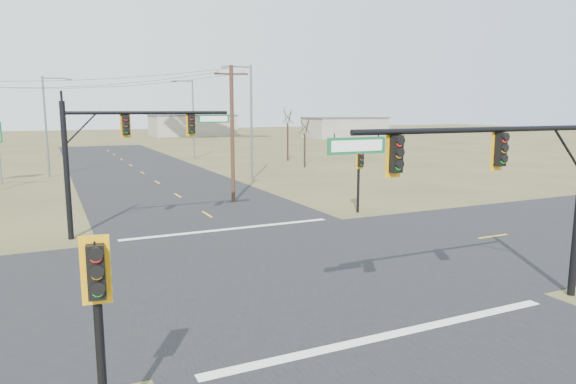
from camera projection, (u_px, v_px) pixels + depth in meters
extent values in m
plane|color=brown|center=(287.00, 266.00, 21.96)|extent=(320.00, 320.00, 0.00)
cube|color=black|center=(287.00, 266.00, 21.96)|extent=(160.00, 14.00, 0.02)
cube|color=black|center=(287.00, 266.00, 21.96)|extent=(14.00, 160.00, 0.02)
cube|color=silver|center=(394.00, 334.00, 15.26)|extent=(12.00, 0.40, 0.01)
cube|color=silver|center=(230.00, 229.00, 28.66)|extent=(12.00, 0.40, 0.01)
cylinder|color=black|center=(484.00, 130.00, 15.62)|extent=(9.47, 0.17, 0.17)
cube|color=#0C552A|center=(357.00, 146.00, 13.75)|extent=(1.80, 0.05, 0.45)
cylinder|color=black|center=(67.00, 171.00, 25.98)|extent=(0.28, 0.28, 7.06)
cylinder|color=black|center=(150.00, 113.00, 27.32)|extent=(8.57, 0.18, 0.18)
cube|color=#0C552A|center=(214.00, 119.00, 28.85)|extent=(1.80, 0.05, 0.45)
cylinder|color=black|center=(358.00, 182.00, 33.06)|extent=(0.17, 0.17, 4.07)
cylinder|color=black|center=(100.00, 345.00, 10.03)|extent=(0.18, 0.18, 4.16)
cylinder|color=#422A1C|center=(232.00, 135.00, 36.29)|extent=(0.28, 0.28, 9.67)
cube|color=#422A1C|center=(231.00, 74.00, 35.62)|extent=(2.34, 0.58, 0.12)
cylinder|color=slate|center=(251.00, 123.00, 48.04)|extent=(0.21, 0.21, 10.68)
cylinder|color=slate|center=(238.00, 67.00, 46.68)|extent=(2.56, 0.13, 0.13)
cube|color=slate|center=(224.00, 67.00, 46.16)|extent=(0.63, 0.40, 0.19)
cylinder|color=slate|center=(193.00, 119.00, 69.35)|extent=(0.21, 0.21, 10.55)
cylinder|color=slate|center=(183.00, 81.00, 68.00)|extent=(2.53, 0.13, 0.13)
cube|color=slate|center=(173.00, 81.00, 67.49)|extent=(0.62, 0.38, 0.19)
cylinder|color=slate|center=(46.00, 127.00, 49.79)|extent=(0.20, 0.20, 9.81)
cylinder|color=slate|center=(56.00, 78.00, 49.53)|extent=(2.35, 0.12, 0.12)
cube|color=slate|center=(69.00, 80.00, 50.05)|extent=(0.55, 0.28, 0.18)
cylinder|color=black|center=(305.00, 151.00, 58.96)|extent=(0.20, 0.20, 3.82)
cylinder|color=black|center=(288.00, 142.00, 66.45)|extent=(0.21, 0.21, 4.80)
cube|color=#A69F93|center=(192.00, 126.00, 130.31)|extent=(20.00, 12.00, 5.00)
cube|color=#A69F93|center=(345.00, 128.00, 120.65)|extent=(18.00, 10.00, 4.50)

